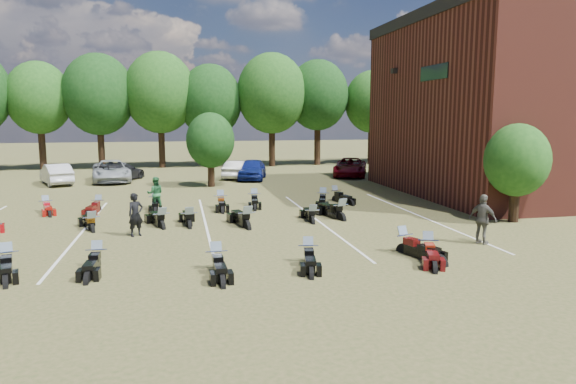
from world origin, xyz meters
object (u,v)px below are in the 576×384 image
object	(u,v)px
motorcycle_3	(308,263)
motorcycle_14	(98,211)
person_black	(136,215)
person_green	(155,193)
car_4	(252,169)
person_grey	(483,219)

from	to	relation	value
motorcycle_3	motorcycle_14	world-z (taller)	motorcycle_3
person_black	person_green	distance (m)	5.70
person_black	person_green	world-z (taller)	person_black
car_4	person_grey	size ratio (longest dim) A/B	2.45
person_green	person_grey	distance (m)	15.43
person_black	motorcycle_3	xyz separation A→B (m)	(5.70, -5.01, -0.85)
car_4	motorcycle_14	xyz separation A→B (m)	(-9.28, -11.31, -0.77)
person_black	person_green	bearing A→B (deg)	54.16
person_black	person_grey	xyz separation A→B (m)	(12.58, -3.93, 0.07)
motorcycle_3	car_4	bearing A→B (deg)	97.32
person_black	car_4	bearing A→B (deg)	37.13
person_grey	motorcycle_3	size ratio (longest dim) A/B	0.89
car_4	person_green	bearing A→B (deg)	-105.09
motorcycle_3	person_grey	bearing A→B (deg)	19.60
person_green	motorcycle_3	bearing A→B (deg)	113.96
car_4	motorcycle_3	world-z (taller)	car_4
car_4	person_green	xyz separation A→B (m)	(-6.50, -11.56, 0.07)
car_4	motorcycle_3	distance (m)	22.30
person_green	motorcycle_3	size ratio (longest dim) A/B	0.81
person_grey	motorcycle_14	size ratio (longest dim) A/B	0.91
car_4	person_black	distance (m)	18.60
person_green	motorcycle_14	size ratio (longest dim) A/B	0.83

